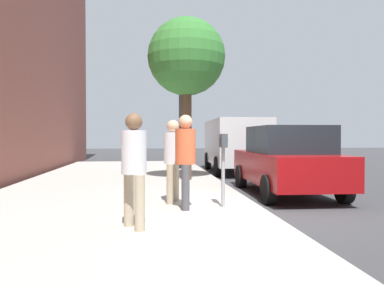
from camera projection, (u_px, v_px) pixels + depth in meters
The scene contains 10 objects.
ground_plane at pixel (263, 215), 7.46m from camera, with size 80.00×80.00×0.00m, color #38383A.
sidewalk_slab at pixel (103, 215), 7.14m from camera, with size 28.00×6.00×0.15m, color #A8A59E.
parking_meter at pixel (223, 154), 7.49m from camera, with size 0.36×0.12×1.41m.
pedestrian_at_meter at pixel (185, 153), 7.34m from camera, with size 0.53×0.39×1.77m.
pedestrian_bystander at pixel (134, 161), 5.75m from camera, with size 0.48×0.37×1.71m.
parking_officer at pixel (173, 155), 7.98m from camera, with size 0.50×0.37×1.70m.
parked_sedan_near at pixel (287, 160), 10.03m from camera, with size 4.43×2.03×1.77m.
parked_van_far at pixel (235, 142), 16.18m from camera, with size 5.27×2.27×2.18m.
street_tree at pixel (186, 58), 12.18m from camera, with size 2.43×2.43×5.07m.
traffic_signal at pixel (183, 111), 16.28m from camera, with size 0.24×0.44×3.60m.
Camera 1 is at (-7.24, 2.13, 1.52)m, focal length 36.48 mm.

